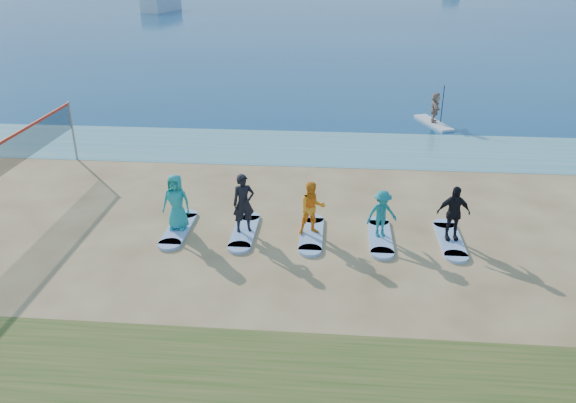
# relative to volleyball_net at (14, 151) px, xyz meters

# --- Properties ---
(ground) EXTENTS (600.00, 600.00, 0.00)m
(ground) POSITION_rel_volleyball_net_xyz_m (9.47, -3.61, -1.90)
(ground) COLOR tan
(ground) RESTS_ON ground
(shallow_water) EXTENTS (600.00, 600.00, 0.00)m
(shallow_water) POSITION_rel_volleyball_net_xyz_m (9.47, 6.89, -1.90)
(shallow_water) COLOR teal
(shallow_water) RESTS_ON ground
(volleyball_net) EXTENTS (0.25, 9.09, 2.50)m
(volleyball_net) POSITION_rel_volleyball_net_xyz_m (0.00, 0.00, 0.00)
(volleyball_net) COLOR gray
(volleyball_net) RESTS_ON ground
(paddleboard) EXTENTS (1.70, 3.06, 0.12)m
(paddleboard) POSITION_rel_volleyball_net_xyz_m (15.92, 11.28, -1.84)
(paddleboard) COLOR silver
(paddleboard) RESTS_ON ground
(paddleboarder) EXTENTS (0.62, 1.44, 1.51)m
(paddleboarder) POSITION_rel_volleyball_net_xyz_m (15.92, 11.28, -1.03)
(paddleboarder) COLOR tan
(paddleboarder) RESTS_ON paddleboard
(boat_offshore_a) EXTENTS (4.30, 7.93, 2.12)m
(boat_offshore_a) POSITION_rel_volleyball_net_xyz_m (-15.52, 68.79, -1.90)
(boat_offshore_a) COLOR silver
(boat_offshore_a) RESTS_ON ground
(surfboard_0) EXTENTS (0.70, 2.20, 0.09)m
(surfboard_0) POSITION_rel_volleyball_net_xyz_m (6.02, -1.70, -1.86)
(surfboard_0) COLOR #91B3E1
(surfboard_0) RESTS_ON ground
(student_0) EXTENTS (0.91, 0.63, 1.80)m
(student_0) POSITION_rel_volleyball_net_xyz_m (6.02, -1.70, -0.92)
(student_0) COLOR teal
(student_0) RESTS_ON surfboard_0
(surfboard_1) EXTENTS (0.70, 2.20, 0.09)m
(surfboard_1) POSITION_rel_volleyball_net_xyz_m (8.14, -1.70, -1.86)
(surfboard_1) COLOR #91B3E1
(surfboard_1) RESTS_ON ground
(student_1) EXTENTS (0.80, 0.67, 1.87)m
(student_1) POSITION_rel_volleyball_net_xyz_m (8.14, -1.70, -0.88)
(student_1) COLOR black
(student_1) RESTS_ON surfboard_1
(surfboard_2) EXTENTS (0.70, 2.20, 0.09)m
(surfboard_2) POSITION_rel_volleyball_net_xyz_m (10.26, -1.70, -1.86)
(surfboard_2) COLOR #91B3E1
(surfboard_2) RESTS_ON ground
(student_2) EXTENTS (0.98, 0.86, 1.70)m
(student_2) POSITION_rel_volleyball_net_xyz_m (10.26, -1.70, -0.97)
(student_2) COLOR orange
(student_2) RESTS_ON surfboard_2
(surfboard_3) EXTENTS (0.70, 2.20, 0.09)m
(surfboard_3) POSITION_rel_volleyball_net_xyz_m (12.38, -1.70, -1.86)
(surfboard_3) COLOR #91B3E1
(surfboard_3) RESTS_ON ground
(student_3) EXTENTS (1.10, 0.85, 1.50)m
(student_3) POSITION_rel_volleyball_net_xyz_m (12.38, -1.70, -1.06)
(student_3) COLOR #1A7E81
(student_3) RESTS_ON surfboard_3
(surfboard_4) EXTENTS (0.70, 2.20, 0.09)m
(surfboard_4) POSITION_rel_volleyball_net_xyz_m (14.50, -1.70, -1.86)
(surfboard_4) COLOR #91B3E1
(surfboard_4) RESTS_ON ground
(student_4) EXTENTS (1.04, 0.51, 1.72)m
(student_4) POSITION_rel_volleyball_net_xyz_m (14.50, -1.70, -0.95)
(student_4) COLOR black
(student_4) RESTS_ON surfboard_4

